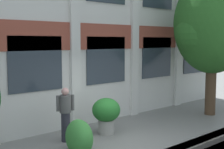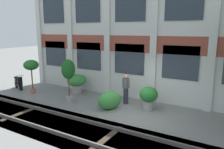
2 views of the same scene
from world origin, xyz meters
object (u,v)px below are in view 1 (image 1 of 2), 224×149
broadleaf_tree (213,26)px  potted_plant_ribbed_drum (106,113)px  topiary_hedge (79,137)px  resident_by_doorway (65,113)px

broadleaf_tree → potted_plant_ribbed_drum: size_ratio=4.84×
broadleaf_tree → potted_plant_ribbed_drum: (-4.85, 0.75, -2.84)m
broadleaf_tree → topiary_hedge: (-6.53, -0.14, -3.07)m
potted_plant_ribbed_drum → resident_by_doorway: 1.40m
potted_plant_ribbed_drum → resident_by_doorway: size_ratio=0.72×
potted_plant_ribbed_drum → topiary_hedge: size_ratio=0.89×
topiary_hedge → potted_plant_ribbed_drum: bearing=27.9°
potted_plant_ribbed_drum → topiary_hedge: 1.93m
potted_plant_ribbed_drum → resident_by_doorway: resident_by_doorway is taller
resident_by_doorway → topiary_hedge: size_ratio=1.23×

